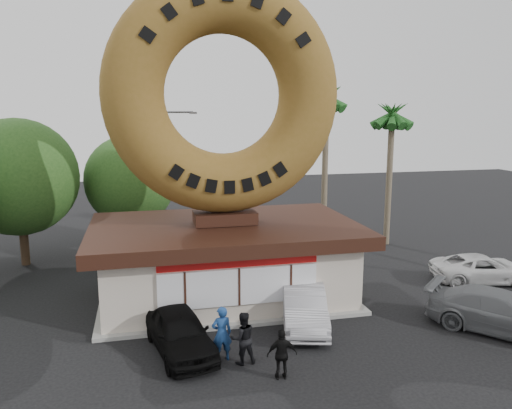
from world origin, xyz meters
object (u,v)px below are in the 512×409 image
Objects in this scene: street_lamp at (167,170)px; donut_shop at (225,258)px; person_left at (222,334)px; person_right at (282,354)px; person_center at (243,338)px; giant_donut at (223,95)px; car_white at (482,269)px; car_black at (180,332)px; car_silver at (304,306)px; car_grey at (502,313)px.

donut_shop is at bearing -79.50° from street_lamp.
person_right is at bearing 131.22° from person_left.
street_lamp is 16.31m from person_center.
car_white is (12.17, -0.78, -7.97)m from giant_donut.
person_left is 2.21m from person_right.
giant_donut reaches higher than car_white.
car_black is at bearing -91.85° from street_lamp.
car_white is at bearing 29.38° from car_silver.
car_silver is at bearing -54.92° from giant_donut.
car_silver is at bearing -72.37° from street_lamp.
person_right is 8.79m from car_grey.
car_black is 0.91× the size of car_white.
car_grey is (6.81, -2.29, 0.02)m from car_silver.
person_right is at bearing -85.66° from giant_donut.
street_lamp is at bearing 62.13° from car_white.
car_black is at bearing -116.83° from giant_donut.
car_silver is at bearing -112.20° from person_right.
street_lamp reaches higher than car_black.
person_left is at bearing -135.39° from car_silver.
person_center is 0.39× the size of car_silver.
giant_donut is 2.15× the size of car_silver.
donut_shop reaches higher than person_left.
car_grey is at bearing 176.12° from person_center.
giant_donut is 5.59× the size of person_center.
street_lamp is 4.64× the size of person_center.
donut_shop is 1.40× the size of street_lamp.
donut_shop is 6.49× the size of person_center.
person_center is (1.42, -15.84, -3.62)m from street_lamp.
giant_donut reaches higher than person_left.
giant_donut is 2.08× the size of car_white.
donut_shop is 2.15× the size of car_grey.
giant_donut is 1.85× the size of car_grey.
car_grey reaches higher than car_white.
donut_shop is at bearing 96.09° from car_white.
street_lamp reaches higher than car_silver.
giant_donut is 9.51m from person_left.
giant_donut reaches higher than car_silver.
car_silver is (2.42, -3.43, -1.03)m from donut_shop.
street_lamp is at bearing 83.03° from car_grey.
car_black is 0.81× the size of car_grey.
person_center is 2.27m from car_black.
person_right is at bearing -82.01° from street_lamp.
car_silver is at bearing 2.42° from car_black.
person_left is 4.03m from car_silver.
person_left is 1.56m from car_black.
giant_donut is at bearing 90.00° from donut_shop.
person_left is (-1.05, -5.47, -0.85)m from donut_shop.
street_lamp reaches higher than person_left.
person_center reaches higher than person_right.
street_lamp is at bearing -89.39° from person_center.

